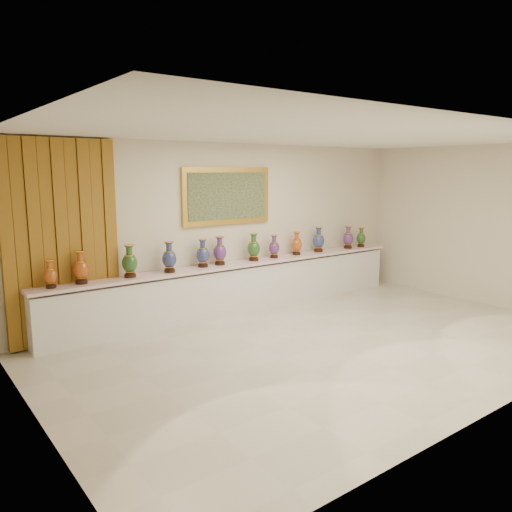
{
  "coord_description": "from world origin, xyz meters",
  "views": [
    {
      "loc": [
        -5.07,
        -4.92,
        2.51
      ],
      "look_at": [
        -0.08,
        1.7,
        1.1
      ],
      "focal_mm": 35.0,
      "sensor_mm": 36.0,
      "label": 1
    }
  ],
  "objects": [
    {
      "name": "label_card",
      "position": [
        -0.65,
        2.13,
        0.9
      ],
      "size": [
        0.1,
        0.06,
        0.0
      ],
      "primitive_type": "cube",
      "color": "white",
      "rests_on": "counter"
    },
    {
      "name": "vase_8",
      "position": [
        1.34,
        2.27,
        1.1
      ],
      "size": [
        0.27,
        0.27,
        0.45
      ],
      "rotation": [
        0.0,
        0.0,
        -0.37
      ],
      "color": "black",
      "rests_on": "counter"
    },
    {
      "name": "vase_2",
      "position": [
        -2.1,
        2.24,
        1.13
      ],
      "size": [
        0.29,
        0.29,
        0.51
      ],
      "rotation": [
        0.0,
        0.0,
        0.29
      ],
      "color": "black",
      "rests_on": "counter"
    },
    {
      "name": "vase_0",
      "position": [
        -3.27,
        2.22,
        1.08
      ],
      "size": [
        0.22,
        0.22,
        0.4
      ],
      "rotation": [
        0.0,
        0.0,
        -0.22
      ],
      "color": "black",
      "rests_on": "counter"
    },
    {
      "name": "vase_6",
      "position": [
        0.28,
        2.25,
        1.12
      ],
      "size": [
        0.3,
        0.3,
        0.5
      ],
      "rotation": [
        0.0,
        0.0,
        0.38
      ],
      "color": "black",
      "rests_on": "counter"
    },
    {
      "name": "counter",
      "position": [
        0.0,
        2.27,
        0.44
      ],
      "size": [
        7.28,
        0.48,
        0.9
      ],
      "color": "white",
      "rests_on": "ground"
    },
    {
      "name": "vase_7",
      "position": [
        0.76,
        2.26,
        1.09
      ],
      "size": [
        0.23,
        0.23,
        0.43
      ],
      "rotation": [
        0.0,
        0.0,
        0.14
      ],
      "color": "black",
      "rests_on": "counter"
    },
    {
      "name": "vase_11",
      "position": [
        3.14,
        2.22,
        1.09
      ],
      "size": [
        0.23,
        0.23,
        0.42
      ],
      "rotation": [
        0.0,
        0.0,
        0.23
      ],
      "color": "black",
      "rests_on": "counter"
    },
    {
      "name": "vase_9",
      "position": [
        1.94,
        2.28,
        1.13
      ],
      "size": [
        0.3,
        0.3,
        0.51
      ],
      "rotation": [
        0.0,
        0.0,
        -0.34
      ],
      "color": "black",
      "rests_on": "counter"
    },
    {
      "name": "ground",
      "position": [
        0.0,
        0.0,
        0.0
      ],
      "size": [
        8.0,
        8.0,
        0.0
      ],
      "primitive_type": "plane",
      "color": "beige",
      "rests_on": "ground"
    },
    {
      "name": "room",
      "position": [
        -2.57,
        2.44,
        1.59
      ],
      "size": [
        8.0,
        8.0,
        8.0
      ],
      "color": "beige",
      "rests_on": "ground"
    },
    {
      "name": "vase_5",
      "position": [
        -0.43,
        2.28,
        1.12
      ],
      "size": [
        0.28,
        0.28,
        0.5
      ],
      "rotation": [
        0.0,
        0.0,
        0.22
      ],
      "color": "black",
      "rests_on": "counter"
    },
    {
      "name": "vase_10",
      "position": [
        2.75,
        2.23,
        1.11
      ],
      "size": [
        0.27,
        0.27,
        0.48
      ],
      "rotation": [
        0.0,
        0.0,
        -0.24
      ],
      "color": "black",
      "rests_on": "counter"
    },
    {
      "name": "vase_4",
      "position": [
        -0.78,
        2.28,
        1.12
      ],
      "size": [
        0.26,
        0.26,
        0.48
      ],
      "rotation": [
        0.0,
        0.0,
        0.19
      ],
      "color": "black",
      "rests_on": "counter"
    },
    {
      "name": "vase_1",
      "position": [
        -2.84,
        2.25,
        1.12
      ],
      "size": [
        0.29,
        0.29,
        0.48
      ],
      "rotation": [
        0.0,
        0.0,
        -0.34
      ],
      "color": "black",
      "rests_on": "counter"
    },
    {
      "name": "vase_3",
      "position": [
        -1.44,
        2.22,
        1.12
      ],
      "size": [
        0.26,
        0.26,
        0.5
      ],
      "rotation": [
        0.0,
        0.0,
        -0.13
      ],
      "color": "black",
      "rests_on": "counter"
    }
  ]
}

